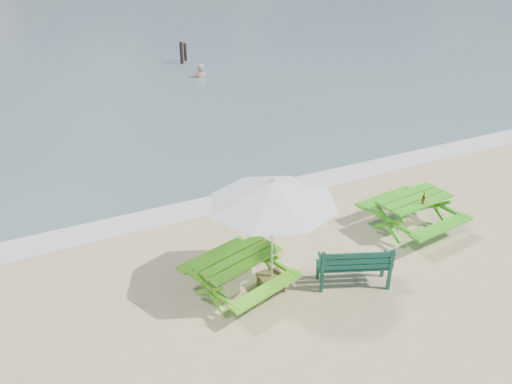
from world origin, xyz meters
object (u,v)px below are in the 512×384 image
picnic_table_right (412,214)px  park_bench (353,272)px  picnic_table_left (239,275)px  patio_umbrella (273,192)px  beer_bottle (423,200)px  swimmer (201,84)px  side_table (271,282)px

picnic_table_right → park_bench: 2.54m
picnic_table_left → patio_umbrella: bearing=-22.3°
picnic_table_left → picnic_table_right: picnic_table_right is taller
picnic_table_left → beer_bottle: beer_bottle is taller
beer_bottle → swimmer: size_ratio=0.14×
side_table → swimmer: size_ratio=0.25×
picnic_table_left → swimmer: picnic_table_left is taller
patio_umbrella → swimmer: size_ratio=1.26×
picnic_table_right → beer_bottle: 0.57m
side_table → beer_bottle: (3.72, 0.22, 0.73)m
side_table → picnic_table_left: bearing=157.7°
park_bench → side_table: park_bench is taller
swimmer → picnic_table_left: bearing=-108.1°
picnic_table_left → picnic_table_right: bearing=3.5°
park_bench → side_table: (-1.43, 0.54, -0.10)m
side_table → patio_umbrella: (-0.00, 0.00, 1.87)m
picnic_table_left → beer_bottle: 4.31m
picnic_table_right → park_bench: size_ratio=1.45×
picnic_table_left → side_table: picnic_table_left is taller
picnic_table_left → picnic_table_right: 4.32m
picnic_table_left → beer_bottle: bearing=-0.2°
beer_bottle → patio_umbrella: bearing=-176.7°
picnic_table_right → swimmer: picnic_table_right is taller
picnic_table_right → park_bench: bearing=-156.1°
side_table → swimmer: swimmer is taller
swimmer → beer_bottle: bearing=-92.4°
picnic_table_left → patio_umbrella: (0.56, -0.23, 1.67)m
swimmer → patio_umbrella: bearing=-106.0°
picnic_table_right → patio_umbrella: 4.13m
side_table → swimmer: bearing=74.0°
picnic_table_right → patio_umbrella: bearing=-172.5°
patio_umbrella → beer_bottle: size_ratio=8.92×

